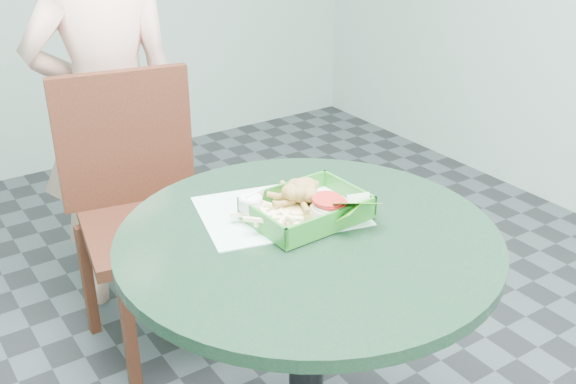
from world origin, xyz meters
TOP-DOWN VIEW (x-y plane):
  - cafe_table at (0.00, 0.00)m, footprint 0.87×0.87m
  - dining_chair at (-0.06, 0.85)m, footprint 0.45×0.45m
  - diner_person at (-0.04, 1.14)m, footprint 0.58×0.42m
  - placemat at (0.01, 0.13)m, footprint 0.43×0.36m
  - food_basket at (0.04, 0.06)m, footprint 0.26×0.19m
  - crab_sandwich at (0.04, 0.08)m, footprint 0.13×0.13m
  - fries_pile at (-0.06, 0.08)m, footprint 0.15×0.16m
  - sauce_ramekin at (-0.08, 0.13)m, footprint 0.05×0.05m
  - garnish_cup at (0.07, 0.00)m, footprint 0.13×0.13m

SIDE VIEW (x-z plane):
  - dining_chair at x=-0.06m, z-range 0.07..1.00m
  - cafe_table at x=0.00m, z-range 0.21..0.96m
  - diner_person at x=-0.04m, z-range 0.00..1.46m
  - placemat at x=0.01m, z-range 0.75..0.75m
  - food_basket at x=0.04m, z-range 0.74..0.79m
  - fries_pile at x=-0.06m, z-range 0.77..0.81m
  - garnish_cup at x=0.07m, z-range 0.77..0.82m
  - sauce_ramekin at x=-0.08m, z-range 0.78..0.81m
  - crab_sandwich at x=0.04m, z-range 0.76..0.84m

